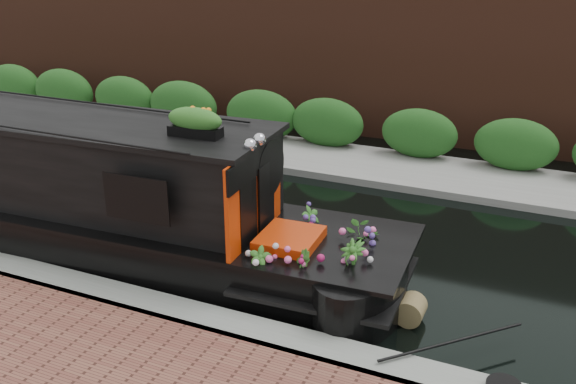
% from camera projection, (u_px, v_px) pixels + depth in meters
% --- Properties ---
extents(ground, '(80.00, 80.00, 0.00)m').
position_uv_depth(ground, '(239.00, 226.00, 12.29)').
color(ground, black).
rests_on(ground, ground).
extents(near_bank_coping, '(40.00, 0.60, 0.50)m').
position_uv_depth(near_bank_coping, '(134.00, 312.00, 9.49)').
color(near_bank_coping, gray).
rests_on(near_bank_coping, ground).
extents(far_bank_path, '(40.00, 2.40, 0.34)m').
position_uv_depth(far_bank_path, '(319.00, 162.00, 15.85)').
color(far_bank_path, gray).
rests_on(far_bank_path, ground).
extents(far_hedge, '(40.00, 1.10, 2.80)m').
position_uv_depth(far_hedge, '(332.00, 151.00, 16.61)').
color(far_hedge, '#1F4F1A').
rests_on(far_hedge, ground).
extents(far_brick_wall, '(40.00, 1.00, 8.00)m').
position_uv_depth(far_brick_wall, '(358.00, 131.00, 18.39)').
color(far_brick_wall, '#4A2619').
rests_on(far_brick_wall, ground).
extents(narrowboat, '(13.10, 2.93, 3.05)m').
position_uv_depth(narrowboat, '(35.00, 191.00, 11.54)').
color(narrowboat, black).
rests_on(narrowboat, ground).
extents(rope_fender, '(0.40, 0.40, 0.40)m').
position_uv_depth(rope_fender, '(411.00, 310.00, 9.17)').
color(rope_fender, brown).
rests_on(rope_fender, ground).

